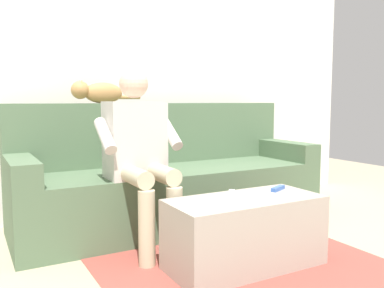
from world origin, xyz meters
name	(u,v)px	position (x,y,z in m)	size (l,w,h in m)	color
ground_plane	(220,252)	(0.00, 0.60, 0.00)	(8.00, 8.00, 0.00)	tan
back_wall	(143,59)	(0.00, -0.67, 1.33)	(4.61, 0.06, 2.66)	silver
couch	(169,182)	(0.00, -0.15, 0.33)	(2.37, 0.78, 0.95)	#516B4C
coffee_table	(245,232)	(0.00, 0.86, 0.20)	(0.91, 0.41, 0.41)	#A89E8E
person_solo_seated	(139,148)	(0.41, 0.25, 0.66)	(0.52, 0.59, 1.17)	beige
cat_on_backrest	(97,92)	(0.49, -0.39, 1.03)	(0.55, 0.14, 0.18)	#B7844C
remote_blue	(278,188)	(-0.30, 0.80, 0.42)	(0.14, 0.03, 0.02)	#3860B7
remote_white	(231,193)	(0.03, 0.76, 0.42)	(0.15, 0.03, 0.02)	white
floor_rug	(234,260)	(0.00, 0.76, 0.00)	(1.63, 1.36, 0.01)	#9E473D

